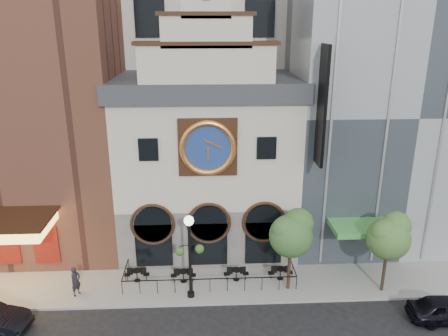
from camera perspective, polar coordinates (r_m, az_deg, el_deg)
name	(u,v)px	position (r m, az deg, el deg)	size (l,w,h in m)	color
ground	(210,306)	(26.81, -1.78, -17.56)	(120.00, 120.00, 0.00)	black
sidewalk	(210,281)	(28.82, -1.88, -14.50)	(44.00, 5.00, 0.15)	gray
clock_building	(207,157)	(30.84, -2.18, 1.39)	(12.60, 8.78, 18.65)	#605E5B
theater_building	(19,70)	(34.22, -25.18, 11.52)	(14.00, 15.60, 25.00)	brown
retail_building	(381,102)	(34.75, 19.88, 8.13)	(14.00, 14.40, 20.00)	gray
cafe_railing	(210,274)	(28.54, -1.89, -13.62)	(10.60, 2.60, 0.90)	black
bistro_0	(137,274)	(28.96, -11.31, -13.47)	(1.58, 0.68, 0.90)	black
bistro_1	(183,275)	(28.47, -5.33, -13.76)	(1.58, 0.68, 0.90)	black
bistro_2	(236,274)	(28.52, 1.61, -13.61)	(1.58, 0.68, 0.90)	black
bistro_3	(280,272)	(28.84, 7.38, -13.38)	(1.58, 0.68, 0.90)	black
car_right	(448,310)	(28.16, 27.18, -16.12)	(1.72, 4.27, 1.46)	black
pedestrian	(76,281)	(28.36, -18.80, -13.83)	(0.68, 0.44, 1.85)	black
lamppost	(190,248)	(25.66, -4.52, -10.36)	(1.66, 0.78, 5.28)	black
tree_left	(292,232)	(26.42, 8.82, -8.31)	(2.69, 2.59, 5.19)	#382619
tree_right	(389,235)	(27.74, 20.78, -8.21)	(2.64, 2.54, 5.08)	#382619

